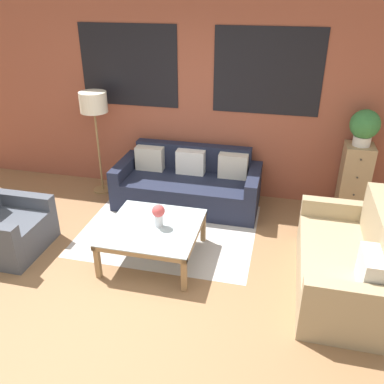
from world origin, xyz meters
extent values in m
plane|color=#8E6642|center=(0.00, 0.00, 0.00)|extent=(16.00, 16.00, 0.00)
cube|color=brown|center=(0.00, 2.44, 1.40)|extent=(8.40, 0.08, 2.80)
cube|color=black|center=(-0.95, 2.39, 1.80)|extent=(1.40, 0.01, 1.10)
cube|color=black|center=(0.95, 2.39, 1.80)|extent=(1.40, 0.01, 1.10)
cube|color=#BCB7B2|center=(-0.06, 1.19, 0.00)|extent=(2.17, 1.74, 0.00)
cube|color=#1E2338|center=(0.00, 1.82, 0.20)|extent=(1.67, 0.72, 0.40)
cube|color=#1E2338|center=(0.00, 2.26, 0.39)|extent=(1.67, 0.16, 0.78)
cube|color=#1E2338|center=(-0.91, 1.90, 0.29)|extent=(0.16, 0.88, 0.58)
cube|color=#1E2338|center=(0.91, 1.90, 0.29)|extent=(0.16, 0.88, 0.58)
cube|color=beige|center=(-0.60, 2.10, 0.57)|extent=(0.40, 0.16, 0.34)
cube|color=white|center=(0.00, 2.10, 0.57)|extent=(0.40, 0.16, 0.34)
cube|color=beige|center=(0.60, 2.10, 0.57)|extent=(0.40, 0.16, 0.34)
cube|color=tan|center=(1.85, 0.52, 0.21)|extent=(0.64, 1.36, 0.42)
cube|color=tan|center=(2.25, 0.52, 0.46)|extent=(0.16, 1.36, 0.92)
cube|color=tan|center=(1.93, 1.27, 0.31)|extent=(0.80, 0.14, 0.62)
cube|color=tan|center=(1.93, -0.23, 0.31)|extent=(0.80, 0.14, 0.62)
cube|color=beige|center=(2.09, 0.06, 0.59)|extent=(0.16, 0.40, 0.34)
cube|color=#474C56|center=(-1.69, 0.35, 0.20)|extent=(0.64, 0.57, 0.40)
cube|color=#474C56|center=(-1.77, 0.71, 0.28)|extent=(0.80, 0.14, 0.56)
cube|color=silver|center=(-0.06, 0.58, 0.41)|extent=(1.02, 1.02, 0.01)
cube|color=#99754C|center=(-0.06, 0.10, 0.38)|extent=(1.02, 0.05, 0.05)
cube|color=#99754C|center=(-0.06, 1.07, 0.38)|extent=(1.02, 0.05, 0.05)
cube|color=#99754C|center=(-0.55, 0.58, 0.38)|extent=(0.05, 1.02, 0.05)
cube|color=#99754C|center=(0.42, 0.58, 0.38)|extent=(0.05, 1.02, 0.05)
cube|color=#99754C|center=(-0.53, 0.11, 0.20)|extent=(0.05, 0.05, 0.41)
cube|color=#99754C|center=(0.41, 0.11, 0.20)|extent=(0.06, 0.05, 0.41)
cube|color=#99754C|center=(-0.53, 1.05, 0.20)|extent=(0.05, 0.06, 0.41)
cube|color=#99754C|center=(0.41, 1.05, 0.20)|extent=(0.06, 0.06, 0.41)
cylinder|color=olive|center=(-1.36, 2.04, 0.01)|extent=(0.28, 0.28, 0.02)
cylinder|color=olive|center=(-1.36, 2.04, 0.62)|extent=(0.03, 0.03, 1.20)
cylinder|color=beige|center=(-1.36, 2.04, 1.36)|extent=(0.38, 0.38, 0.28)
cube|color=tan|center=(2.21, 2.18, 0.49)|extent=(0.36, 0.37, 0.98)
sphere|color=#38332D|center=(2.21, 1.99, 0.86)|extent=(0.02, 0.02, 0.02)
sphere|color=#38332D|center=(2.21, 1.99, 0.62)|extent=(0.02, 0.02, 0.02)
sphere|color=#38332D|center=(2.21, 1.99, 0.37)|extent=(0.02, 0.02, 0.02)
sphere|color=#38332D|center=(2.21, 1.99, 0.12)|extent=(0.02, 0.02, 0.02)
cylinder|color=silver|center=(2.21, 2.18, 1.05)|extent=(0.22, 0.22, 0.12)
sphere|color=#387A3D|center=(2.21, 2.18, 1.26)|extent=(0.37, 0.37, 0.37)
cylinder|color=silver|center=(0.00, 0.60, 0.49)|extent=(0.09, 0.09, 0.14)
sphere|color=#CC4C4C|center=(0.00, 0.60, 0.61)|extent=(0.14, 0.14, 0.14)
camera|label=1|loc=(1.24, -3.04, 2.80)|focal=38.00mm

